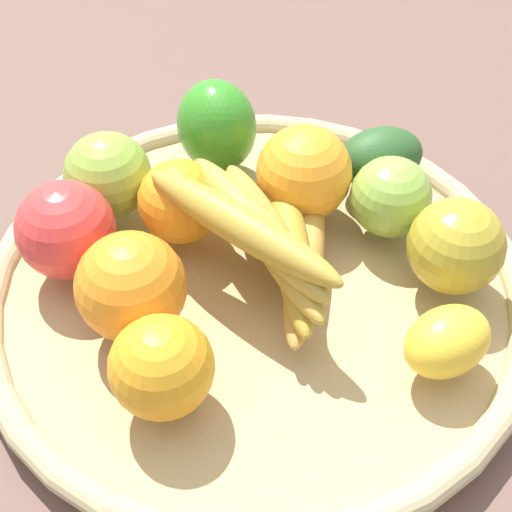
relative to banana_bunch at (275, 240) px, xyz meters
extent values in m
plane|color=brown|center=(0.01, -0.01, -0.08)|extent=(2.40, 2.40, 0.00)
cylinder|color=tan|center=(0.01, -0.01, -0.06)|extent=(0.43, 0.43, 0.02)
torus|color=tan|center=(0.01, -0.01, -0.05)|extent=(0.44, 0.44, 0.02)
ellipsoid|color=#B9893A|center=(-0.02, 0.02, -0.03)|extent=(0.17, 0.11, 0.03)
ellipsoid|color=#AB872A|center=(-0.01, 0.01, -0.01)|extent=(0.15, 0.14, 0.03)
ellipsoid|color=#B49137|center=(0.00, 0.00, 0.00)|extent=(0.12, 0.17, 0.03)
ellipsoid|color=#B49439|center=(0.01, -0.01, 0.01)|extent=(0.09, 0.18, 0.03)
ellipsoid|color=#B29031|center=(0.02, -0.01, 0.03)|extent=(0.04, 0.18, 0.03)
sphere|color=orange|center=(0.01, -0.09, -0.01)|extent=(0.08, 0.08, 0.07)
ellipsoid|color=#358B24|center=(-0.08, -0.12, 0.00)|extent=(0.08, 0.09, 0.08)
sphere|color=orange|center=(-0.08, -0.03, 0.00)|extent=(0.10, 0.10, 0.08)
sphere|color=#85AD44|center=(-0.10, 0.04, -0.01)|extent=(0.08, 0.08, 0.07)
ellipsoid|color=#295125|center=(-0.15, 0.00, -0.01)|extent=(0.09, 0.09, 0.05)
ellipsoid|color=yellow|center=(-0.01, 0.14, -0.02)|extent=(0.08, 0.07, 0.05)
sphere|color=#DF3937|center=(0.09, -0.13, 0.00)|extent=(0.11, 0.11, 0.08)
sphere|color=#85AC3E|center=(0.02, -0.16, 0.00)|extent=(0.10, 0.10, 0.07)
sphere|color=orange|center=(0.10, -0.05, 0.00)|extent=(0.09, 0.09, 0.08)
sphere|color=#A9962A|center=(-0.08, 0.11, 0.00)|extent=(0.10, 0.10, 0.07)
sphere|color=orange|center=(0.13, 0.01, -0.01)|extent=(0.09, 0.09, 0.07)
camera|label=1|loc=(0.31, 0.22, 0.39)|focal=51.33mm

